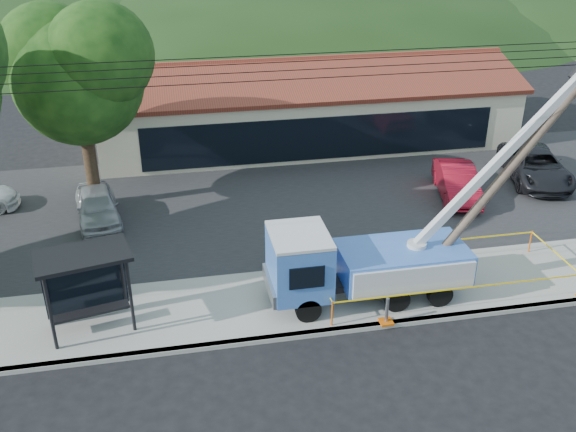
# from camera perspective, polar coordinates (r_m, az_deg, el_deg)

# --- Properties ---
(ground) EXTENTS (120.00, 120.00, 0.00)m
(ground) POSITION_cam_1_polar(r_m,az_deg,el_deg) (18.91, 2.80, -14.44)
(ground) COLOR black
(ground) RESTS_ON ground
(curb) EXTENTS (60.00, 0.25, 0.15)m
(curb) POSITION_cam_1_polar(r_m,az_deg,el_deg) (20.45, 1.39, -10.50)
(curb) COLOR #ADACA2
(curb) RESTS_ON ground
(sidewalk) EXTENTS (60.00, 4.00, 0.15)m
(sidewalk) POSITION_cam_1_polar(r_m,az_deg,el_deg) (21.96, 0.31, -7.57)
(sidewalk) COLOR #ADACA2
(sidewalk) RESTS_ON ground
(parking_lot) EXTENTS (60.00, 12.00, 0.10)m
(parking_lot) POSITION_cam_1_polar(r_m,az_deg,el_deg) (28.84, -2.84, 1.19)
(parking_lot) COLOR #28282B
(parking_lot) RESTS_ON ground
(strip_mall) EXTENTS (22.50, 8.53, 4.67)m
(strip_mall) POSITION_cam_1_polar(r_m,az_deg,el_deg) (36.20, 1.53, 9.68)
(strip_mall) COLOR beige
(strip_mall) RESTS_ON ground
(tree_lot) EXTENTS (6.30, 5.60, 8.94)m
(tree_lot) POSITION_cam_1_polar(r_m,az_deg,el_deg) (27.71, -18.28, 12.38)
(tree_lot) COLOR #332316
(tree_lot) RESTS_ON ground
(hill_west) EXTENTS (78.40, 56.00, 28.00)m
(hill_west) POSITION_cam_1_polar(r_m,az_deg,el_deg) (70.83, -20.94, 14.84)
(hill_west) COLOR #183212
(hill_west) RESTS_ON ground
(hill_center) EXTENTS (89.60, 64.00, 32.00)m
(hill_center) POSITION_cam_1_polar(r_m,az_deg,el_deg) (71.23, 0.05, 16.57)
(hill_center) COLOR #183212
(hill_center) RESTS_ON ground
(hill_east) EXTENTS (72.80, 52.00, 26.00)m
(hill_east) POSITION_cam_1_polar(r_m,az_deg,el_deg) (77.58, 15.34, 16.50)
(hill_east) COLOR #183212
(hill_east) RESTS_ON ground
(utility_truck) EXTENTS (11.02, 3.59, 8.43)m
(utility_truck) POSITION_cam_1_polar(r_m,az_deg,el_deg) (21.44, 6.81, -3.88)
(utility_truck) COLOR black
(utility_truck) RESTS_ON ground
(leaning_pole) EXTENTS (6.11, 1.75, 8.36)m
(leaning_pole) POSITION_cam_1_polar(r_m,az_deg,el_deg) (21.99, 19.43, 4.39)
(leaning_pole) COLOR #4F3C33
(leaning_pole) RESTS_ON ground
(bus_shelter) EXTENTS (3.08, 2.27, 2.68)m
(bus_shelter) POSITION_cam_1_polar(r_m,az_deg,el_deg) (20.62, -17.67, -4.71)
(bus_shelter) COLOR black
(bus_shelter) RESTS_ON ground
(caution_tape) EXTENTS (8.67, 3.16, 0.91)m
(caution_tape) POSITION_cam_1_polar(r_m,az_deg,el_deg) (22.92, 13.46, -4.58)
(caution_tape) COLOR orange
(caution_tape) RESTS_ON ground
(car_silver) EXTENTS (2.31, 4.36, 1.41)m
(car_silver) POSITION_cam_1_polar(r_m,az_deg,el_deg) (28.24, -16.39, -0.63)
(car_silver) COLOR #A5A8AC
(car_silver) RESTS_ON ground
(car_red) EXTENTS (2.45, 4.59, 1.44)m
(car_red) POSITION_cam_1_polar(r_m,az_deg,el_deg) (30.33, 14.61, 1.55)
(car_red) COLOR #AB1125
(car_red) RESTS_ON ground
(car_dark) EXTENTS (3.56, 5.75, 1.48)m
(car_dark) POSITION_cam_1_polar(r_m,az_deg,el_deg) (33.23, 20.90, 2.85)
(car_dark) COLOR black
(car_dark) RESTS_ON ground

